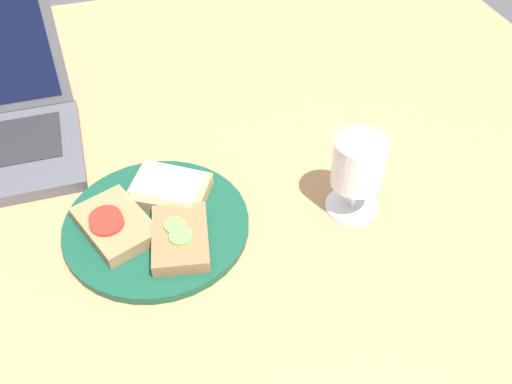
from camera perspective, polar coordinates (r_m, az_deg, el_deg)
wooden_table at (r=84.01cm, az=-2.25°, el=-1.43°), size 140.00×140.00×3.00cm
plate at (r=79.65cm, az=-9.91°, el=-3.28°), size 25.45×25.45×1.28cm
sandwich_with_cheese at (r=81.60cm, az=-8.66°, el=0.31°), size 13.19×12.12×2.78cm
sandwich_with_tomato at (r=78.55cm, az=-13.98°, el=-3.14°), size 11.46×13.47×2.46cm
sandwich_with_cucumber at (r=75.36cm, az=-7.59°, el=-4.56°), size 9.00×11.91×2.37cm
wine_glass at (r=77.55cm, az=10.17°, el=2.56°), size 7.53×7.53×12.04cm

